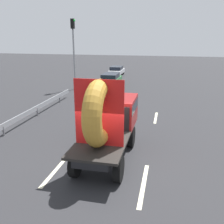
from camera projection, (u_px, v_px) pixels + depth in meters
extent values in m
plane|color=#28282B|center=(105.00, 166.00, 10.54)|extent=(120.00, 120.00, 0.00)
cylinder|color=black|center=(98.00, 134.00, 12.67)|extent=(0.28, 1.00, 1.00)
cylinder|color=black|center=(131.00, 137.00, 12.31)|extent=(0.28, 1.00, 1.00)
cylinder|color=black|center=(75.00, 164.00, 9.70)|extent=(0.28, 1.00, 1.00)
cylinder|color=black|center=(119.00, 169.00, 9.34)|extent=(0.28, 1.00, 1.00)
cube|color=black|center=(107.00, 138.00, 10.94)|extent=(1.30, 5.16, 0.25)
cube|color=maroon|center=(114.00, 111.00, 12.12)|extent=(2.00, 2.13, 1.35)
cube|color=black|center=(114.00, 105.00, 11.98)|extent=(2.02, 2.03, 0.44)
cube|color=black|center=(101.00, 144.00, 9.89)|extent=(2.00, 3.03, 0.10)
cube|color=black|center=(109.00, 118.00, 11.08)|extent=(1.80, 0.08, 1.10)
torus|color=#B7842D|center=(99.00, 113.00, 9.36)|extent=(0.71, 2.56, 2.56)
cube|color=red|center=(99.00, 113.00, 9.36)|extent=(1.90, 0.03, 2.56)
cylinder|color=black|center=(107.00, 81.00, 28.53)|extent=(0.22, 0.63, 0.63)
cylinder|color=black|center=(120.00, 81.00, 28.21)|extent=(0.22, 0.63, 0.63)
cylinder|color=black|center=(101.00, 85.00, 26.07)|extent=(0.22, 0.63, 0.63)
cylinder|color=black|center=(115.00, 86.00, 25.75)|extent=(0.22, 0.63, 0.63)
cube|color=#33723F|center=(111.00, 81.00, 27.06)|extent=(1.77, 4.12, 0.54)
cube|color=black|center=(110.00, 76.00, 26.82)|extent=(1.59, 2.31, 0.49)
cylinder|color=gray|center=(74.00, 60.00, 24.68)|extent=(0.16, 0.16, 5.86)
cube|color=black|center=(73.00, 24.00, 23.69)|extent=(0.30, 0.36, 0.90)
sphere|color=#19D833|center=(74.00, 20.00, 23.57)|extent=(0.20, 0.20, 0.20)
cube|color=gray|center=(22.00, 116.00, 15.28)|extent=(0.06, 14.78, 0.32)
cylinder|color=slate|center=(3.00, 131.00, 13.63)|extent=(0.10, 0.10, 0.55)
cylinder|color=slate|center=(37.00, 112.00, 17.08)|extent=(0.10, 0.10, 0.55)
cylinder|color=slate|center=(60.00, 99.00, 20.53)|extent=(0.10, 0.10, 0.55)
cube|color=beige|center=(55.00, 171.00, 10.16)|extent=(0.16, 2.48, 0.01)
cube|color=beige|center=(102.00, 116.00, 17.06)|extent=(0.16, 2.23, 0.01)
cube|color=beige|center=(143.00, 184.00, 9.25)|extent=(0.16, 2.90, 0.01)
cube|color=beige|center=(156.00, 118.00, 16.73)|extent=(0.16, 2.37, 0.01)
cylinder|color=black|center=(113.00, 72.00, 35.60)|extent=(0.20, 0.57, 0.57)
cylinder|color=black|center=(123.00, 72.00, 35.30)|extent=(0.20, 0.57, 0.57)
cylinder|color=black|center=(110.00, 74.00, 33.35)|extent=(0.20, 0.57, 0.57)
cylinder|color=black|center=(120.00, 75.00, 33.06)|extent=(0.20, 0.57, 0.57)
cube|color=silver|center=(117.00, 71.00, 34.25)|extent=(1.61, 3.76, 0.49)
cube|color=black|center=(116.00, 68.00, 34.03)|extent=(1.45, 2.11, 0.45)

